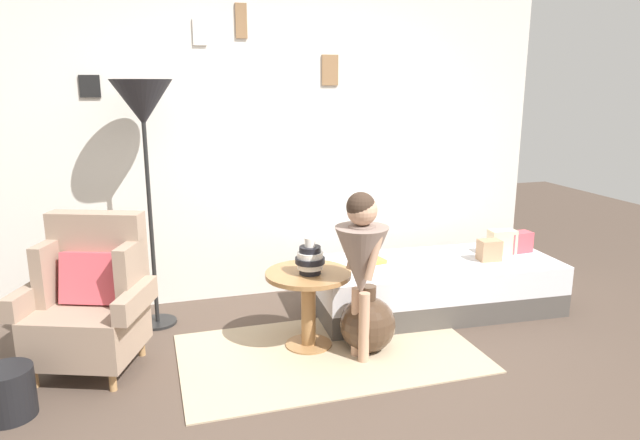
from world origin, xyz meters
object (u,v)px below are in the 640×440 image
armchair (91,301)px  magazine_basket (8,393)px  floor_lamp (143,112)px  vase_striped (310,259)px  book_on_daybed (370,261)px  demijohn_near (368,324)px  side_table (308,293)px  daybed (435,285)px  person_child (361,255)px

armchair → magazine_basket: 0.70m
floor_lamp → vase_striped: bearing=-36.6°
book_on_daybed → magazine_basket: bearing=-161.5°
demijohn_near → side_table: bearing=154.2°
vase_striped → floor_lamp: (-0.99, 0.73, 0.93)m
side_table → floor_lamp: floor_lamp is taller
side_table → book_on_daybed: (0.63, 0.46, 0.03)m
vase_striped → magazine_basket: bearing=-170.1°
armchair → side_table: size_ratio=1.68×
magazine_basket → armchair: bearing=49.8°
armchair → daybed: 2.54m
side_table → book_on_daybed: bearing=36.3°
book_on_daybed → vase_striped: bearing=-141.6°
floor_lamp → armchair: bearing=-125.1°
side_table → person_child: size_ratio=0.52×
armchair → daybed: bearing=4.8°
daybed → magazine_basket: size_ratio=6.93×
side_table → demijohn_near: (0.36, -0.18, -0.19)m
side_table → vase_striped: 0.25m
side_table → daybed: bearing=16.9°
vase_striped → magazine_basket: size_ratio=0.88×
side_table → floor_lamp: bearing=144.6°
person_child → book_on_daybed: (0.36, 0.74, -0.30)m
daybed → vase_striped: 1.28m
floor_lamp → demijohn_near: floor_lamp is taller
vase_striped → book_on_daybed: size_ratio=1.12×
daybed → vase_striped: bearing=-161.5°
floor_lamp → magazine_basket: size_ratio=6.39×
floor_lamp → demijohn_near: (1.35, -0.87, -1.38)m
armchair → vase_striped: 1.40m
armchair → side_table: 1.38m
floor_lamp → book_on_daybed: bearing=-8.5°
floor_lamp → demijohn_near: size_ratio=3.89×
demijohn_near → book_on_daybed: bearing=67.5°
floor_lamp → magazine_basket: (-0.80, -1.04, -1.43)m
armchair → daybed: (2.52, 0.21, -0.24)m
daybed → demijohn_near: 0.94m
daybed → person_child: person_child is taller
demijohn_near → person_child: bearing=-132.6°
floor_lamp → book_on_daybed: size_ratio=8.13×
daybed → book_on_daybed: size_ratio=8.82×
daybed → side_table: bearing=-163.1°
armchair → daybed: armchair is taller
person_child → book_on_daybed: size_ratio=5.07×
book_on_daybed → floor_lamp: bearing=171.5°
vase_striped → book_on_daybed: (0.62, 0.49, -0.22)m
daybed → vase_striped: size_ratio=7.88×
book_on_daybed → armchair: bearing=-170.9°
book_on_daybed → magazine_basket: size_ratio=0.79×
armchair → side_table: bearing=-5.7°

